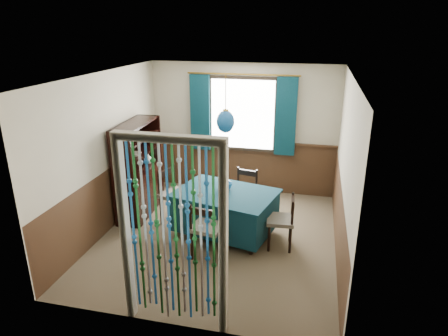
% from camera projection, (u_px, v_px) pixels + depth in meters
% --- Properties ---
extents(floor, '(4.00, 4.00, 0.00)m').
position_uv_depth(floor, '(218.00, 237.00, 6.29)').
color(floor, brown).
rests_on(floor, ground).
extents(ceiling, '(4.00, 4.00, 0.00)m').
position_uv_depth(ceiling, '(217.00, 75.00, 5.43)').
color(ceiling, silver).
rests_on(ceiling, ground).
extents(wall_back, '(3.60, 0.00, 3.60)m').
position_uv_depth(wall_back, '(243.00, 129.00, 7.69)').
color(wall_back, '#B8AE96').
rests_on(wall_back, ground).
extents(wall_front, '(3.60, 0.00, 3.60)m').
position_uv_depth(wall_front, '(170.00, 225.00, 4.03)').
color(wall_front, '#B8AE96').
rests_on(wall_front, ground).
extents(wall_left, '(0.00, 4.00, 4.00)m').
position_uv_depth(wall_left, '(106.00, 153.00, 6.25)').
color(wall_left, '#B8AE96').
rests_on(wall_left, ground).
extents(wall_right, '(0.00, 4.00, 4.00)m').
position_uv_depth(wall_right, '(345.00, 172.00, 5.48)').
color(wall_right, '#B8AE96').
rests_on(wall_right, ground).
extents(wainscot_back, '(3.60, 0.00, 3.60)m').
position_uv_depth(wainscot_back, '(242.00, 166.00, 7.93)').
color(wainscot_back, '#3D2617').
rests_on(wainscot_back, ground).
extents(wainscot_front, '(3.60, 0.00, 3.60)m').
position_uv_depth(wainscot_front, '(174.00, 286.00, 4.30)').
color(wainscot_front, '#3D2617').
rests_on(wainscot_front, ground).
extents(wainscot_left, '(0.00, 4.00, 4.00)m').
position_uv_depth(wainscot_left, '(112.00, 197.00, 6.50)').
color(wainscot_left, '#3D2617').
rests_on(wainscot_left, ground).
extents(wainscot_right, '(0.00, 4.00, 4.00)m').
position_uv_depth(wainscot_right, '(338.00, 220.00, 5.73)').
color(wainscot_right, '#3D2617').
rests_on(wainscot_right, ground).
extents(window, '(1.32, 0.12, 1.42)m').
position_uv_depth(window, '(243.00, 114.00, 7.54)').
color(window, black).
rests_on(window, wall_back).
extents(doorway, '(1.16, 0.12, 2.18)m').
position_uv_depth(doorway, '(173.00, 239.00, 4.15)').
color(doorway, silver).
rests_on(doorway, ground).
extents(dining_table, '(1.70, 1.36, 0.72)m').
position_uv_depth(dining_table, '(225.00, 210.00, 6.24)').
color(dining_table, '#0A2A36').
rests_on(dining_table, floor).
extents(chair_near, '(0.48, 0.46, 0.86)m').
position_uv_depth(chair_near, '(206.00, 229.00, 5.60)').
color(chair_near, black).
rests_on(chair_near, floor).
extents(chair_far, '(0.48, 0.47, 0.84)m').
position_uv_depth(chair_far, '(244.00, 193.00, 6.81)').
color(chair_far, black).
rests_on(chair_far, floor).
extents(chair_left, '(0.57, 0.59, 0.95)m').
position_uv_depth(chair_left, '(175.00, 194.00, 6.60)').
color(chair_left, black).
rests_on(chair_left, floor).
extents(chair_right, '(0.42, 0.43, 0.82)m').
position_uv_depth(chair_right, '(282.00, 220.00, 5.87)').
color(chair_right, black).
rests_on(chair_right, floor).
extents(sideboard, '(0.48, 1.26, 1.62)m').
position_uv_depth(sideboard, '(139.00, 182.00, 6.95)').
color(sideboard, black).
rests_on(sideboard, floor).
extents(pendant_lamp, '(0.26, 0.26, 0.83)m').
position_uv_depth(pendant_lamp, '(226.00, 121.00, 5.76)').
color(pendant_lamp, olive).
rests_on(pendant_lamp, ceiling).
extents(vase_table, '(0.20, 0.20, 0.21)m').
position_uv_depth(vase_table, '(225.00, 183.00, 6.22)').
color(vase_table, navy).
rests_on(vase_table, dining_table).
extents(bowl_shelf, '(0.24, 0.24, 0.05)m').
position_uv_depth(bowl_shelf, '(135.00, 154.00, 6.58)').
color(bowl_shelf, beige).
rests_on(bowl_shelf, sideboard).
extents(vase_sideboard, '(0.19, 0.19, 0.19)m').
position_uv_depth(vase_sideboard, '(148.00, 158.00, 7.12)').
color(vase_sideboard, beige).
rests_on(vase_sideboard, sideboard).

